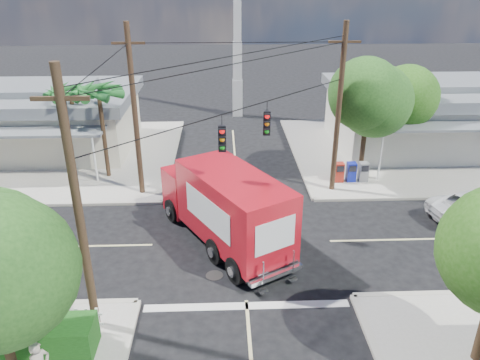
{
  "coord_description": "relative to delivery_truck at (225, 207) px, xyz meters",
  "views": [
    {
      "loc": [
        -0.78,
        -17.92,
        11.24
      ],
      "look_at": [
        0.0,
        2.0,
        2.2
      ],
      "focal_mm": 35.0,
      "sensor_mm": 36.0,
      "label": 1
    }
  ],
  "objects": [
    {
      "name": "sidewalk_nw",
      "position": [
        -10.15,
        10.76,
        -1.72
      ],
      "size": [
        14.12,
        14.12,
        0.14
      ],
      "color": "#A8A398",
      "rests_on": "ground"
    },
    {
      "name": "delivery_truck",
      "position": [
        0.0,
        0.0,
        0.0
      ],
      "size": [
        6.12,
        8.24,
        3.53
      ],
      "color": "black",
      "rests_on": "ground"
    },
    {
      "name": "vending_boxes",
      "position": [
        7.23,
        6.08,
        -1.1
      ],
      "size": [
        1.9,
        0.5,
        1.1
      ],
      "color": "#A62418",
      "rests_on": "sidewalk_ne"
    },
    {
      "name": "utility_poles",
      "position": [
        -0.85,
        1.49,
        2.88
      ],
      "size": [
        12.0,
        10.68,
        9.0
      ],
      "color": "#473321",
      "rests_on": "ground"
    },
    {
      "name": "sidewalk_ne",
      "position": [
        11.61,
        10.76,
        -1.72
      ],
      "size": [
        14.12,
        14.12,
        0.14
      ],
      "color": "#A8A398",
      "rests_on": "ground"
    },
    {
      "name": "ground",
      "position": [
        0.73,
        -0.12,
        -1.79
      ],
      "size": [
        120.0,
        120.0,
        0.0
      ],
      "primitive_type": "plane",
      "color": "black",
      "rests_on": "ground"
    },
    {
      "name": "building_ne",
      "position": [
        13.23,
        11.85,
        0.53
      ],
      "size": [
        11.8,
        10.2,
        4.5
      ],
      "color": "silver",
      "rests_on": "sidewalk_ne"
    },
    {
      "name": "palm_nw_back",
      "position": [
        -8.77,
        8.88,
        2.88
      ],
      "size": [
        3.01,
        3.08,
        5.19
      ],
      "color": "#422D1C",
      "rests_on": "sidewalk_nw"
    },
    {
      "name": "building_nw",
      "position": [
        -11.27,
        12.35,
        0.43
      ],
      "size": [
        10.8,
        10.2,
        4.3
      ],
      "color": "beige",
      "rests_on": "sidewalk_nw"
    },
    {
      "name": "tree_ne_back",
      "position": [
        10.54,
        8.84,
        2.39
      ],
      "size": [
        3.77,
        3.66,
        5.82
      ],
      "color": "#422D1C",
      "rests_on": "sidewalk_ne"
    },
    {
      "name": "road_markings",
      "position": [
        0.73,
        -1.59,
        -1.79
      ],
      "size": [
        32.0,
        32.0,
        0.01
      ],
      "color": "beige",
      "rests_on": "ground"
    },
    {
      "name": "radio_tower",
      "position": [
        1.23,
        19.88,
        3.85
      ],
      "size": [
        0.8,
        0.8,
        17.0
      ],
      "color": "silver",
      "rests_on": "ground"
    },
    {
      "name": "picket_fence",
      "position": [
        -7.07,
        -5.72,
        -1.11
      ],
      "size": [
        5.94,
        0.06,
        1.0
      ],
      "color": "silver",
      "rests_on": "sidewalk_sw"
    },
    {
      "name": "parked_car",
      "position": [
        12.36,
        1.62,
        -1.1
      ],
      "size": [
        5.31,
        3.27,
        1.37
      ],
      "primitive_type": "imported",
      "rotation": [
        0.0,
        0.0,
        1.78
      ],
      "color": "silver",
      "rests_on": "ground"
    },
    {
      "name": "palm_nw_front",
      "position": [
        -6.77,
        7.38,
        3.25
      ],
      "size": [
        3.01,
        3.08,
        5.59
      ],
      "color": "#422D1C",
      "rests_on": "sidewalk_nw"
    },
    {
      "name": "tree_ne_front",
      "position": [
        7.94,
        6.64,
        2.97
      ],
      "size": [
        4.21,
        4.14,
        6.66
      ],
      "color": "#422D1C",
      "rests_on": "sidewalk_ne"
    }
  ]
}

